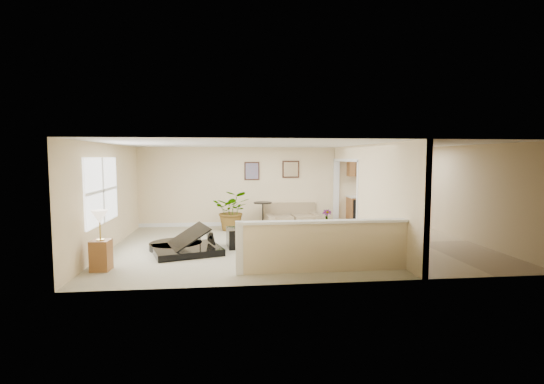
{
  "coord_description": "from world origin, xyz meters",
  "views": [
    {
      "loc": [
        -1.68,
        -9.54,
        2.18
      ],
      "look_at": [
        -0.59,
        0.4,
        1.3
      ],
      "focal_mm": 26.0,
      "sensor_mm": 36.0,
      "label": 1
    }
  ],
  "objects": [
    {
      "name": "back_wall",
      "position": [
        0.0,
        3.0,
        1.25
      ],
      "size": [
        9.0,
        0.04,
        2.5
      ],
      "primitive_type": "cube",
      "color": "beige",
      "rests_on": "floor"
    },
    {
      "name": "right_wall",
      "position": [
        4.5,
        0.0,
        1.25
      ],
      "size": [
        0.04,
        6.0,
        2.5
      ],
      "primitive_type": "cube",
      "color": "beige",
      "rests_on": "floor"
    },
    {
      "name": "front_wall",
      "position": [
        0.0,
        -3.0,
        1.25
      ],
      "size": [
        9.0,
        0.04,
        2.5
      ],
      "primitive_type": "cube",
      "color": "beige",
      "rests_on": "floor"
    },
    {
      "name": "interior_partition",
      "position": [
        1.8,
        0.25,
        1.22
      ],
      "size": [
        0.18,
        5.99,
        2.5
      ],
      "color": "beige",
      "rests_on": "floor"
    },
    {
      "name": "loveseat",
      "position": [
        0.28,
        2.63,
        0.36
      ],
      "size": [
        1.76,
        1.09,
        0.96
      ],
      "rotation": [
        0.0,
        0.0,
        0.09
      ],
      "color": "#957F5F",
      "rests_on": "floor"
    },
    {
      "name": "small_plant",
      "position": [
        1.35,
        2.4,
        0.24
      ],
      "size": [
        0.38,
        0.38,
        0.55
      ],
      "color": "black",
      "rests_on": "floor"
    },
    {
      "name": "ceiling",
      "position": [
        0.0,
        0.0,
        2.5
      ],
      "size": [
        9.0,
        6.0,
        0.04
      ],
      "primitive_type": "cube",
      "color": "silver",
      "rests_on": "back_wall"
    },
    {
      "name": "palm_plant",
      "position": [
        -1.59,
        2.2,
        0.59
      ],
      "size": [
        1.24,
        1.12,
        1.2
      ],
      "color": "black",
      "rests_on": "floor"
    },
    {
      "name": "accent_table",
      "position": [
        -0.66,
        2.38,
        0.52
      ],
      "size": [
        0.56,
        0.56,
        0.82
      ],
      "color": "black",
      "rests_on": "floor"
    },
    {
      "name": "piano_bench",
      "position": [
        -1.55,
        -0.05,
        0.23
      ],
      "size": [
        0.43,
        0.73,
        0.46
      ],
      "primitive_type": "cube",
      "rotation": [
        0.0,
        0.0,
        0.11
      ],
      "color": "black",
      "rests_on": "floor"
    },
    {
      "name": "floor",
      "position": [
        0.0,
        0.0,
        0.0
      ],
      "size": [
        9.0,
        9.0,
        0.0
      ],
      "primitive_type": "plane",
      "color": "tan",
      "rests_on": "ground"
    },
    {
      "name": "wall_mirror",
      "position": [
        0.3,
        2.97,
        1.8
      ],
      "size": [
        0.55,
        0.04,
        0.55
      ],
      "color": "#351D13",
      "rests_on": "back_wall"
    },
    {
      "name": "kitchen_vinyl",
      "position": [
        3.15,
        0.0,
        0.0
      ],
      "size": [
        2.7,
        6.0,
        0.01
      ],
      "primitive_type": "cube",
      "color": "tan",
      "rests_on": "floor"
    },
    {
      "name": "kitchen_cabinets",
      "position": [
        3.19,
        2.73,
        0.87
      ],
      "size": [
        2.36,
        0.65,
        2.33
      ],
      "color": "brown",
      "rests_on": "floor"
    },
    {
      "name": "wall_art_left",
      "position": [
        -0.95,
        2.97,
        1.75
      ],
      "size": [
        0.48,
        0.04,
        0.58
      ],
      "color": "#351D13",
      "rests_on": "back_wall"
    },
    {
      "name": "left_wall",
      "position": [
        -4.5,
        0.0,
        1.25
      ],
      "size": [
        0.04,
        6.0,
        2.5
      ],
      "primitive_type": "cube",
      "color": "beige",
      "rests_on": "floor"
    },
    {
      "name": "piano",
      "position": [
        -2.69,
        -0.42,
        0.58
      ],
      "size": [
        2.0,
        1.99,
        1.38
      ],
      "rotation": [
        0.0,
        0.0,
        0.31
      ],
      "color": "black",
      "rests_on": "floor"
    },
    {
      "name": "lamp_stand",
      "position": [
        -4.15,
        -1.77,
        0.5
      ],
      "size": [
        0.36,
        0.36,
        1.17
      ],
      "color": "brown",
      "rests_on": "floor"
    },
    {
      "name": "pony_half_wall",
      "position": [
        0.08,
        -2.3,
        0.52
      ],
      "size": [
        3.42,
        0.22,
        1.0
      ],
      "color": "beige",
      "rests_on": "floor"
    },
    {
      "name": "left_window",
      "position": [
        -4.49,
        -0.5,
        1.45
      ],
      "size": [
        0.05,
        2.15,
        1.45
      ],
      "primitive_type": "cube",
      "color": "white",
      "rests_on": "left_wall"
    }
  ]
}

